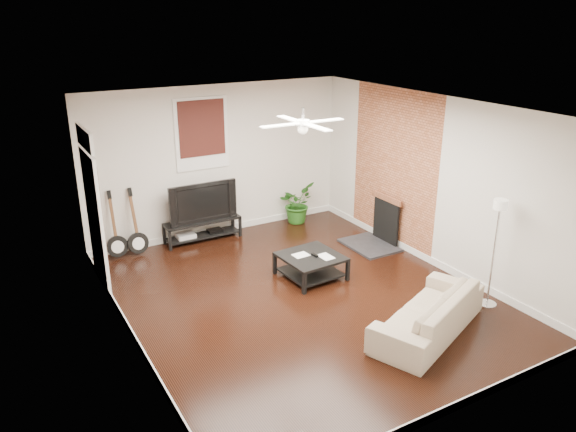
# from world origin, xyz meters

# --- Properties ---
(room) EXTENTS (5.01, 6.01, 2.81)m
(room) POSITION_xyz_m (0.00, 0.00, 1.40)
(room) COLOR black
(room) RESTS_ON ground
(brick_accent) EXTENTS (0.02, 2.20, 2.80)m
(brick_accent) POSITION_xyz_m (2.49, 1.00, 1.40)
(brick_accent) COLOR #A25634
(brick_accent) RESTS_ON floor
(fireplace) EXTENTS (0.80, 1.10, 0.92)m
(fireplace) POSITION_xyz_m (2.20, 1.00, 0.46)
(fireplace) COLOR black
(fireplace) RESTS_ON floor
(window_back) EXTENTS (1.00, 0.06, 1.30)m
(window_back) POSITION_xyz_m (-0.30, 2.97, 1.95)
(window_back) COLOR #34120E
(window_back) RESTS_ON wall_back
(door_left) EXTENTS (0.08, 1.00, 2.50)m
(door_left) POSITION_xyz_m (-2.46, 1.90, 1.25)
(door_left) COLOR white
(door_left) RESTS_ON wall_left
(tv_stand) EXTENTS (1.42, 0.38, 0.40)m
(tv_stand) POSITION_xyz_m (-0.46, 2.78, 0.20)
(tv_stand) COLOR black
(tv_stand) RESTS_ON floor
(tv) EXTENTS (1.27, 0.17, 0.73)m
(tv) POSITION_xyz_m (-0.46, 2.80, 0.76)
(tv) COLOR black
(tv) RESTS_ON tv_stand
(coffee_table) EXTENTS (0.94, 0.94, 0.37)m
(coffee_table) POSITION_xyz_m (0.46, 0.48, 0.19)
(coffee_table) COLOR black
(coffee_table) RESTS_ON floor
(sofa) EXTENTS (2.13, 1.47, 0.58)m
(sofa) POSITION_xyz_m (0.95, -1.66, 0.29)
(sofa) COLOR #C1AB91
(sofa) RESTS_ON floor
(floor_lamp) EXTENTS (0.35, 0.35, 1.62)m
(floor_lamp) POSITION_xyz_m (2.20, -1.56, 0.81)
(floor_lamp) COLOR white
(floor_lamp) RESTS_ON floor
(potted_plant) EXTENTS (0.94, 0.93, 0.79)m
(potted_plant) POSITION_xyz_m (1.54, 2.75, 0.40)
(potted_plant) COLOR #25601B
(potted_plant) RESTS_ON floor
(guitar_left) EXTENTS (0.37, 0.26, 1.19)m
(guitar_left) POSITION_xyz_m (-2.03, 2.75, 0.60)
(guitar_left) COLOR black
(guitar_left) RESTS_ON floor
(guitar_right) EXTENTS (0.39, 0.30, 1.19)m
(guitar_right) POSITION_xyz_m (-1.68, 2.72, 0.60)
(guitar_right) COLOR black
(guitar_right) RESTS_ON floor
(ceiling_fan) EXTENTS (1.24, 1.24, 0.32)m
(ceiling_fan) POSITION_xyz_m (0.00, 0.00, 2.60)
(ceiling_fan) COLOR white
(ceiling_fan) RESTS_ON ceiling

